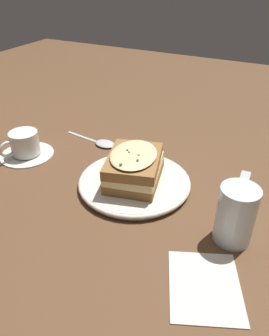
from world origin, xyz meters
TOP-DOWN VIEW (x-y plane):
  - ground_plane at (0.00, 0.00)m, footprint 2.40×2.40m
  - dinner_plate at (0.02, -0.03)m, footprint 0.25×0.25m
  - sandwich at (0.02, -0.03)m, footprint 0.17×0.15m
  - teacup_with_saucer at (0.01, 0.29)m, footprint 0.14×0.14m
  - water_glass at (-0.05, -0.26)m, footprint 0.07×0.07m
  - fork at (0.13, -0.25)m, footprint 0.17×0.02m
  - spoon at (0.15, 0.14)m, footprint 0.05×0.17m
  - napkin at (-0.17, -0.25)m, footprint 0.17×0.16m

SIDE VIEW (x-z plane):
  - ground_plane at x=0.00m, z-range 0.00..0.00m
  - fork at x=0.13m, z-range 0.00..0.00m
  - napkin at x=-0.17m, z-range 0.00..0.00m
  - spoon at x=0.15m, z-range 0.00..0.01m
  - dinner_plate at x=0.02m, z-range 0.00..0.02m
  - teacup_with_saucer at x=0.01m, z-range -0.01..0.06m
  - sandwich at x=0.02m, z-range 0.02..0.09m
  - water_glass at x=-0.05m, z-range 0.00..0.11m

